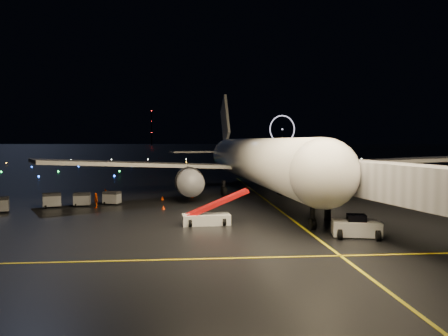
{
  "coord_description": "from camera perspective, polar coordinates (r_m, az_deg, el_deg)",
  "views": [
    {
      "loc": [
        0.96,
        -40.14,
        8.31
      ],
      "look_at": [
        5.47,
        12.0,
        5.0
      ],
      "focal_mm": 35.0,
      "sensor_mm": 36.0,
      "label": 1
    }
  ],
  "objects": [
    {
      "name": "ground",
      "position": [
        340.25,
        -5.11,
        2.21
      ],
      "size": [
        2000.0,
        2000.0,
        0.0
      ],
      "primitive_type": "plane",
      "color": "black",
      "rests_on": "ground"
    },
    {
      "name": "lane_centre",
      "position": [
        56.85,
        6.33,
        -4.8
      ],
      "size": [
        0.25,
        80.0,
        0.02
      ],
      "primitive_type": "cube",
      "color": "yellow",
      "rests_on": "ground"
    },
    {
      "name": "lane_cross",
      "position": [
        31.83,
        -15.89,
        -11.64
      ],
      "size": [
        60.0,
        0.25,
        0.02
      ],
      "primitive_type": "cube",
      "color": "yellow",
      "rests_on": "ground"
    },
    {
      "name": "airliner",
      "position": [
        67.37,
        3.49,
        4.13
      ],
      "size": [
        66.79,
        63.86,
        17.83
      ],
      "primitive_type": null,
      "rotation": [
        0.0,
        0.0,
        0.07
      ],
      "color": "white",
      "rests_on": "ground"
    },
    {
      "name": "pushback_tug",
      "position": [
        39.73,
        16.89,
        -7.19
      ],
      "size": [
        4.41,
        2.95,
        1.93
      ],
      "primitive_type": "cube",
      "rotation": [
        0.0,
        0.0,
        -0.22
      ],
      "color": "silver",
      "rests_on": "ground"
    },
    {
      "name": "belt_loader",
      "position": [
        43.19,
        -2.35,
        -5.24
      ],
      "size": [
        6.99,
        2.42,
        3.33
      ],
      "primitive_type": null,
      "rotation": [
        0.0,
        0.0,
        0.08
      ],
      "color": "silver",
      "rests_on": "ground"
    },
    {
      "name": "crew_c",
      "position": [
        55.99,
        -16.38,
        -4.09
      ],
      "size": [
        0.87,
        1.19,
        1.88
      ],
      "primitive_type": "imported",
      "rotation": [
        0.0,
        0.0,
        -1.14
      ],
      "color": "#E74705",
      "rests_on": "ground"
    },
    {
      "name": "safety_cone_0",
      "position": [
        53.35,
        -7.91,
        -5.12
      ],
      "size": [
        0.45,
        0.45,
        0.48
      ],
      "primitive_type": "cone",
      "rotation": [
        0.0,
        0.0,
        0.07
      ],
      "color": "#FA3700",
      "rests_on": "ground"
    },
    {
      "name": "safety_cone_1",
      "position": [
        63.76,
        -4.19,
        -3.63
      ],
      "size": [
        0.54,
        0.54,
        0.55
      ],
      "primitive_type": "cone",
      "rotation": [
        0.0,
        0.0,
        0.13
      ],
      "color": "#FA3700",
      "rests_on": "ground"
    },
    {
      "name": "safety_cone_2",
      "position": [
        61.66,
        -8.05,
        -3.92
      ],
      "size": [
        0.57,
        0.57,
        0.53
      ],
      "primitive_type": "cone",
      "rotation": [
        0.0,
        0.0,
        0.26
      ],
      "color": "#FA3700",
      "rests_on": "ground"
    },
    {
      "name": "safety_cone_3",
      "position": [
        74.11,
        -15.23,
        -2.77
      ],
      "size": [
        0.5,
        0.5,
        0.45
      ],
      "primitive_type": "cone",
      "rotation": [
        0.0,
        0.0,
        -0.3
      ],
      "color": "#FA3700",
      "rests_on": "ground"
    },
    {
      "name": "ferris_wheel",
      "position": [
        778.91,
        7.62,
        4.89
      ],
      "size": [
        49.33,
        16.8,
        52.0
      ],
      "primitive_type": null,
      "rotation": [
        0.0,
        0.0,
        0.26
      ],
      "color": "black",
      "rests_on": "ground"
    },
    {
      "name": "radio_mast",
      "position": [
        782.88,
        -9.45,
        5.31
      ],
      "size": [
        1.8,
        1.8,
        64.0
      ],
      "primitive_type": "cylinder",
      "color": "black",
      "rests_on": "ground"
    },
    {
      "name": "taxiway_lights",
      "position": [
        146.37,
        -5.31,
        0.42
      ],
      "size": [
        164.0,
        92.0,
        0.36
      ],
      "primitive_type": null,
      "color": "black",
      "rests_on": "ground"
    },
    {
      "name": "baggage_cart_0",
      "position": [
        58.47,
        -14.42,
        -3.82
      ],
      "size": [
        2.34,
        1.97,
        1.7
      ],
      "primitive_type": "cube",
      "rotation": [
        0.0,
        0.0,
        -0.32
      ],
      "color": "gray",
      "rests_on": "ground"
    },
    {
      "name": "baggage_cart_1",
      "position": [
        58.14,
        -18.05,
        -3.94
      ],
      "size": [
        2.09,
        1.55,
        1.69
      ],
      "primitive_type": "cube",
      "rotation": [
        0.0,
        0.0,
        0.08
      ],
      "color": "gray",
      "rests_on": "ground"
    },
    {
      "name": "baggage_cart_3",
      "position": [
        58.26,
        -21.58,
        -3.95
      ],
      "size": [
        2.47,
        2.07,
        1.79
      ],
      "primitive_type": "cube",
      "rotation": [
        0.0,
        0.0,
        0.33
      ],
      "color": "gray",
      "rests_on": "ground"
    }
  ]
}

